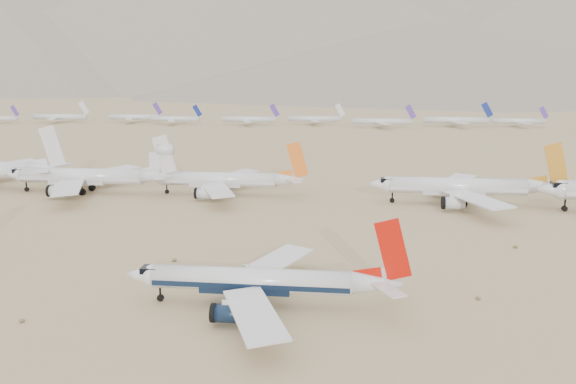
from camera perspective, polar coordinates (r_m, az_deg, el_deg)
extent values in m
plane|color=#897350|center=(93.76, 3.96, -10.55)|extent=(7000.00, 7000.00, 0.00)
cylinder|color=silver|center=(88.85, -3.77, -8.88)|extent=(31.51, 3.72, 3.72)
cube|color=#0E1C33|center=(89.02, -3.77, -9.16)|extent=(30.88, 3.78, 0.84)
sphere|color=silver|center=(92.87, -13.48, -8.26)|extent=(3.72, 3.72, 3.72)
cube|color=black|center=(92.71, -13.84, -7.64)|extent=(2.61, 2.42, 0.93)
cone|color=silver|center=(87.54, 9.03, -9.14)|extent=(7.88, 3.72, 3.72)
cube|color=silver|center=(78.64, -3.45, -12.23)|extent=(12.17, 19.18, 0.58)
cube|color=silver|center=(84.08, 10.20, -9.74)|extent=(5.00, 6.54, 0.22)
cylinder|color=#0E1C33|center=(83.06, -5.94, -12.19)|extent=(4.38, 2.68, 2.68)
cube|color=silver|center=(98.98, -1.22, -7.05)|extent=(12.17, 19.18, 0.58)
cube|color=silver|center=(90.85, 9.92, -8.06)|extent=(5.00, 6.54, 0.22)
cylinder|color=#0E1C33|center=(97.10, -3.96, -8.51)|extent=(4.38, 2.68, 2.68)
cube|color=red|center=(85.89, 10.61, -5.77)|extent=(5.97, 0.30, 9.84)
cylinder|color=black|center=(93.89, -12.83, -10.44)|extent=(1.12, 0.47, 1.12)
cylinder|color=black|center=(87.58, -3.19, -11.66)|extent=(1.56, 0.93, 1.56)
cylinder|color=black|center=(92.31, -2.64, -10.38)|extent=(1.56, 0.93, 1.56)
sphere|color=silver|center=(164.89, 26.01, 0.23)|extent=(5.13, 5.13, 5.13)
cube|color=black|center=(164.38, 25.81, 0.72)|extent=(3.59, 3.34, 1.28)
cylinder|color=black|center=(166.32, 26.27, -1.51)|extent=(1.54, 0.64, 1.54)
cylinder|color=silver|center=(163.30, 16.78, 0.60)|extent=(37.59, 4.57, 4.57)
cube|color=silver|center=(163.41, 16.76, 0.40)|extent=(36.83, 4.64, 1.03)
sphere|color=silver|center=(161.01, 10.18, 0.77)|extent=(4.57, 4.57, 4.57)
cube|color=black|center=(160.73, 9.96, 1.21)|extent=(3.20, 2.97, 1.14)
cone|color=silver|center=(168.95, 24.56, 0.51)|extent=(9.40, 4.57, 4.57)
cube|color=silver|center=(151.30, 18.70, -0.70)|extent=(14.52, 22.87, 0.71)
cube|color=silver|center=(165.39, 25.62, 0.39)|extent=(5.97, 7.80, 0.27)
cylinder|color=silver|center=(154.55, 16.54, -1.09)|extent=(5.22, 3.29, 3.29)
cube|color=silver|center=(176.78, 16.95, 1.16)|extent=(14.52, 22.87, 0.71)
cube|color=silver|center=(173.47, 24.72, 0.96)|extent=(5.97, 7.80, 0.27)
cylinder|color=silver|center=(172.49, 15.51, 0.29)|extent=(5.22, 3.29, 3.29)
cube|color=#C57E21|center=(168.75, 25.59, 2.65)|extent=(7.12, 0.37, 11.74)
cylinder|color=black|center=(162.01, 10.53, -0.83)|extent=(1.37, 0.57, 1.37)
cylinder|color=black|center=(161.38, 17.43, -1.13)|extent=(1.92, 1.14, 1.92)
cylinder|color=black|center=(167.52, 17.03, -0.64)|extent=(1.92, 1.14, 1.92)
cylinder|color=silver|center=(169.80, -7.06, 1.30)|extent=(34.62, 4.23, 4.23)
cube|color=silver|center=(169.89, -7.05, 1.13)|extent=(33.93, 4.29, 0.95)
sphere|color=silver|center=(174.66, -12.59, 1.40)|extent=(4.23, 4.23, 4.23)
cube|color=black|center=(174.67, -12.80, 1.78)|extent=(2.96, 2.75, 1.06)
cone|color=silver|center=(166.04, 0.14, 1.27)|extent=(8.66, 4.23, 4.23)
cube|color=silver|center=(157.67, -7.14, 0.21)|extent=(13.37, 21.07, 0.65)
cube|color=silver|center=(161.85, 0.57, 1.18)|extent=(5.50, 7.19, 0.25)
cylinder|color=silver|center=(162.63, -8.40, -0.15)|extent=(4.81, 3.05, 3.05)
cube|color=silver|center=(181.06, -5.33, 1.76)|extent=(13.37, 21.07, 0.65)
cube|color=silver|center=(169.68, 0.86, 1.68)|extent=(5.50, 7.19, 0.25)
cylinder|color=silver|center=(178.92, -6.99, 0.98)|extent=(4.81, 3.05, 3.05)
cube|color=orange|center=(164.79, 0.97, 3.30)|extent=(6.56, 0.34, 10.81)
cylinder|color=black|center=(175.12, -12.20, 0.03)|extent=(1.27, 0.53, 1.27)
cylinder|color=black|center=(167.41, -6.78, -0.23)|extent=(1.78, 1.06, 1.78)
cylinder|color=black|center=(173.06, -6.33, 0.18)|extent=(1.78, 1.06, 1.78)
cylinder|color=silver|center=(182.79, -20.27, 1.55)|extent=(38.68, 4.63, 4.63)
cube|color=silver|center=(182.89, -20.26, 1.37)|extent=(37.91, 4.70, 1.04)
sphere|color=silver|center=(192.27, -25.42, 1.61)|extent=(4.63, 4.63, 4.63)
cube|color=black|center=(192.44, -25.63, 1.99)|extent=(3.24, 3.01, 1.16)
cone|color=silver|center=(173.29, -13.20, 1.56)|extent=(9.67, 4.63, 4.63)
cube|color=silver|center=(169.71, -21.39, 0.44)|extent=(14.94, 23.54, 0.72)
cube|color=silver|center=(168.43, -13.11, 1.48)|extent=(6.14, 8.03, 0.28)
cylinder|color=silver|center=(176.03, -22.21, 0.07)|extent=(5.37, 3.33, 3.33)
cube|color=silver|center=(193.72, -17.67, 2.03)|extent=(14.94, 23.54, 0.72)
cube|color=silver|center=(176.71, -12.15, 2.00)|extent=(6.14, 8.03, 0.28)
cylinder|color=silver|center=(192.63, -19.52, 1.22)|extent=(5.37, 3.33, 3.33)
cube|color=silver|center=(171.37, -12.46, 3.75)|extent=(7.33, 0.37, 12.08)
cylinder|color=silver|center=(171.08, -12.39, 4.24)|extent=(4.84, 3.00, 3.00)
cylinder|color=black|center=(192.45, -25.01, 0.25)|extent=(1.39, 0.58, 1.39)
cylinder|color=black|center=(180.01, -20.17, 0.00)|extent=(1.95, 1.16, 1.95)
cylinder|color=black|center=(185.70, -19.28, 0.41)|extent=(1.95, 1.16, 1.95)
cone|color=silver|center=(192.10, -23.43, 2.11)|extent=(10.66, 5.24, 5.24)
cube|color=silver|center=(186.76, -23.64, 2.04)|extent=(6.77, 8.85, 0.31)
cube|color=silver|center=(217.00, -26.72, 2.48)|extent=(16.46, 25.94, 0.81)
cube|color=silver|center=(195.22, -22.20, 2.54)|extent=(6.77, 8.85, 0.31)
cube|color=silver|center=(189.65, -22.83, 4.30)|extent=(8.08, 0.42, 13.31)
cube|color=#54349A|center=(459.04, -26.01, 7.43)|extent=(6.74, 0.33, 8.49)
cube|color=silver|center=(475.42, -27.01, 6.70)|extent=(8.92, 15.59, 0.33)
cylinder|color=silver|center=(459.35, -22.19, 7.09)|extent=(41.56, 4.11, 4.11)
cube|color=silver|center=(449.89, -20.05, 8.05)|extent=(8.28, 0.41, 10.43)
cube|color=silver|center=(450.00, -22.83, 6.88)|extent=(10.95, 19.13, 0.41)
cube|color=silver|center=(468.84, -21.55, 7.14)|extent=(10.95, 19.13, 0.41)
cylinder|color=silver|center=(441.40, -15.33, 7.36)|extent=(38.74, 3.83, 3.83)
cube|color=#54349A|center=(434.55, -13.13, 8.27)|extent=(7.72, 0.38, 9.72)
cube|color=silver|center=(432.18, -15.82, 7.17)|extent=(10.21, 17.83, 0.38)
cube|color=silver|center=(450.74, -14.86, 7.40)|extent=(10.21, 17.83, 0.38)
cylinder|color=silver|center=(418.14, -11.42, 7.30)|extent=(35.81, 3.54, 3.54)
cube|color=navy|center=(412.85, -9.21, 8.16)|extent=(7.13, 0.35, 8.98)
cube|color=silver|center=(409.40, -11.82, 7.12)|extent=(9.43, 16.48, 0.35)
cube|color=silver|center=(426.98, -11.04, 7.34)|extent=(9.43, 16.48, 0.35)
cylinder|color=silver|center=(405.15, -3.95, 7.39)|extent=(38.84, 3.84, 3.84)
cube|color=#54349A|center=(401.76, -1.38, 8.30)|extent=(7.73, 0.38, 9.74)
cube|color=silver|center=(395.34, -4.22, 7.19)|extent=(10.23, 17.88, 0.38)
cube|color=silver|center=(415.05, -3.70, 7.42)|extent=(10.23, 17.88, 0.38)
cylinder|color=silver|center=(408.58, 2.74, 7.44)|extent=(38.46, 3.80, 3.80)
cube|color=silver|center=(407.31, 5.32, 8.29)|extent=(7.66, 0.38, 9.65)
cube|color=silver|center=(398.72, 2.64, 7.25)|extent=(10.13, 17.71, 0.38)
cube|color=silver|center=(418.52, 2.83, 7.46)|extent=(10.13, 17.71, 0.38)
cylinder|color=silver|center=(389.79, 9.54, 7.09)|extent=(39.98, 3.95, 3.95)
cube|color=#54349A|center=(390.71, 12.35, 7.97)|extent=(7.96, 0.40, 10.03)
cube|color=silver|center=(379.53, 9.61, 6.87)|extent=(10.53, 18.40, 0.40)
cube|color=silver|center=(400.14, 9.46, 7.12)|extent=(10.53, 18.40, 0.40)
cylinder|color=silver|center=(409.39, 16.67, 7.00)|extent=(43.86, 4.33, 4.33)
cube|color=navy|center=(412.98, 19.58, 7.88)|extent=(8.74, 0.43, 11.00)
cube|color=silver|center=(398.30, 16.95, 6.77)|extent=(11.56, 20.19, 0.43)
cube|color=silver|center=(420.59, 16.41, 7.05)|extent=(11.56, 20.19, 0.43)
cylinder|color=silver|center=(422.05, 22.33, 6.69)|extent=(35.35, 3.49, 3.49)
cube|color=#54349A|center=(426.42, 24.56, 7.35)|extent=(7.04, 0.35, 8.87)
cube|color=silver|center=(413.31, 22.66, 6.50)|extent=(9.31, 16.27, 0.35)
cube|color=silver|center=(430.88, 22.00, 6.73)|extent=(9.31, 16.27, 0.35)
cone|color=slate|center=(1835.82, -20.07, 14.74)|extent=(1800.00, 1800.00, 300.00)
cone|color=slate|center=(1813.36, -3.25, 18.15)|extent=(2444.00, 2444.00, 470.00)
cone|color=slate|center=(1581.13, 14.19, 14.57)|extent=(1824.00, 1824.00, 240.00)
cone|color=slate|center=(1379.59, -24.58, 11.30)|extent=(855.00, 855.00, 95.00)
cone|color=slate|center=(1196.11, 14.00, 13.16)|extent=(1260.00, 1260.00, 140.00)
ellipsoid|color=brown|center=(93.15, -25.42, -11.72)|extent=(0.84, 0.84, 0.46)
ellipsoid|color=brown|center=(112.32, -11.47, -6.76)|extent=(0.98, 0.98, 0.54)
ellipsoid|color=brown|center=(97.33, 18.74, -10.17)|extent=(0.84, 0.84, 0.46)
ellipsoid|color=brown|center=(127.50, 22.09, -5.17)|extent=(0.98, 0.98, 0.54)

